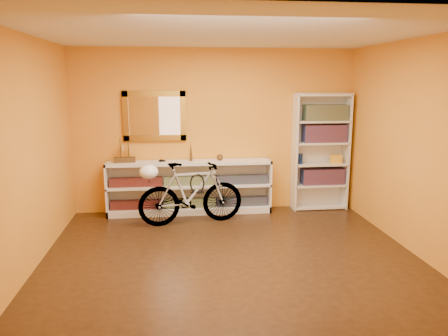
{
  "coord_description": "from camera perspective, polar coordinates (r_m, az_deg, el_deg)",
  "views": [
    {
      "loc": [
        -0.65,
        -4.92,
        2.08
      ],
      "look_at": [
        0.0,
        0.7,
        0.95
      ],
      "focal_mm": 34.76,
      "sensor_mm": 36.0,
      "label": 1
    }
  ],
  "objects": [
    {
      "name": "book_row_c",
      "position": [
        7.2,
        13.19,
        7.11
      ],
      "size": [
        0.7,
        0.22,
        0.25
      ],
      "primitive_type": "cube",
      "color": "#1A4E5B",
      "rests_on": "bookcase"
    },
    {
      "name": "bronze_ornament",
      "position": [
        6.82,
        -4.39,
        2.23
      ],
      "size": [
        0.05,
        0.05,
        0.32
      ],
      "primitive_type": "cone",
      "color": "#543A1C",
      "rests_on": "console_unit"
    },
    {
      "name": "left_wall",
      "position": [
        5.23,
        -24.38,
        1.7
      ],
      "size": [
        0.01,
        4.0,
        2.6
      ],
      "primitive_type": "cube",
      "color": "orange",
      "rests_on": "ground"
    },
    {
      "name": "ceiling",
      "position": [
        4.99,
        0.96,
        17.33
      ],
      "size": [
        4.5,
        4.0,
        0.01
      ],
      "primitive_type": "cube",
      "color": "silver",
      "rests_on": "ground"
    },
    {
      "name": "cd_row_lower",
      "position": [
        6.99,
        -4.48,
        -4.6
      ],
      "size": [
        2.5,
        0.13,
        0.14
      ],
      "primitive_type": "cube",
      "color": "black",
      "rests_on": "console_unit"
    },
    {
      "name": "toy_car",
      "position": [
        6.85,
        -8.14,
        0.85
      ],
      "size": [
        0.0,
        0.0,
        0.0
      ],
      "primitive_type": "imported",
      "rotation": [
        0.0,
        0.0,
        1.72
      ],
      "color": "black",
      "rests_on": "console_unit"
    },
    {
      "name": "model_ship",
      "position": [
        6.86,
        -12.97,
        2.3
      ],
      "size": [
        0.33,
        0.14,
        0.38
      ],
      "primitive_type": null,
      "rotation": [
        0.0,
        0.0,
        0.05
      ],
      "color": "#3C2811",
      "rests_on": "console_unit"
    },
    {
      "name": "red_tin",
      "position": [
        7.15,
        11.19,
        6.91
      ],
      "size": [
        0.16,
        0.16,
        0.19
      ],
      "primitive_type": "cube",
      "rotation": [
        0.0,
        0.0,
        0.15
      ],
      "color": "maroon",
      "rests_on": "bookcase"
    },
    {
      "name": "gilt_mirror",
      "position": [
        6.91,
        -9.12,
        6.76
      ],
      "size": [
        0.98,
        0.06,
        0.78
      ],
      "primitive_type": "cube",
      "color": "#855E18",
      "rests_on": "back_wall"
    },
    {
      "name": "right_wall",
      "position": [
        5.77,
        23.76,
        2.56
      ],
      "size": [
        0.01,
        4.0,
        2.6
      ],
      "primitive_type": "cube",
      "color": "orange",
      "rests_on": "ground"
    },
    {
      "name": "back_wall",
      "position": [
        7.0,
        -1.23,
        4.9
      ],
      "size": [
        4.5,
        0.01,
        2.6
      ],
      "primitive_type": "cube",
      "color": "orange",
      "rests_on": "ground"
    },
    {
      "name": "book_row_b",
      "position": [
        7.23,
        13.07,
        4.46
      ],
      "size": [
        0.7,
        0.22,
        0.28
      ],
      "primitive_type": "cube",
      "color": "maroon",
      "rests_on": "bookcase"
    },
    {
      "name": "wall_socket",
      "position": [
        7.31,
        5.88,
        -3.25
      ],
      "size": [
        0.09,
        0.02,
        0.09
      ],
      "primitive_type": "cube",
      "color": "silver",
      "rests_on": "back_wall"
    },
    {
      "name": "cd_row_upper",
      "position": [
        6.89,
        -4.53,
        -1.68
      ],
      "size": [
        2.5,
        0.13,
        0.14
      ],
      "primitive_type": "cube",
      "color": "navy",
      "rests_on": "console_unit"
    },
    {
      "name": "floor",
      "position": [
        5.38,
        0.87,
        -11.5
      ],
      "size": [
        4.5,
        4.0,
        0.01
      ],
      "primitive_type": "cube",
      "color": "black",
      "rests_on": "ground"
    },
    {
      "name": "console_unit",
      "position": [
        6.94,
        -4.52,
        -2.53
      ],
      "size": [
        2.6,
        0.35,
        0.85
      ],
      "primitive_type": null,
      "color": "silver",
      "rests_on": "floor"
    },
    {
      "name": "helmet",
      "position": [
        6.23,
        -9.87,
        -0.51
      ],
      "size": [
        0.27,
        0.26,
        0.21
      ],
      "primitive_type": "ellipsoid",
      "color": "white",
      "rests_on": "bicycle"
    },
    {
      "name": "bookcase",
      "position": [
        7.25,
        12.59,
        2.07
      ],
      "size": [
        0.9,
        0.3,
        1.9
      ],
      "primitive_type": null,
      "color": "silver",
      "rests_on": "floor"
    },
    {
      "name": "travel_mug",
      "position": [
        7.15,
        10.03,
        1.21
      ],
      "size": [
        0.07,
        0.07,
        0.17
      ],
      "primitive_type": "cylinder",
      "color": "#163299",
      "rests_on": "bookcase"
    },
    {
      "name": "bicycle",
      "position": [
        6.4,
        -4.34,
        -3.32
      ],
      "size": [
        0.66,
        1.64,
        0.94
      ],
      "primitive_type": "imported",
      "rotation": [
        0.0,
        0.0,
        1.73
      ],
      "color": "silver",
      "rests_on": "floor"
    },
    {
      "name": "book_row_a",
      "position": [
        7.34,
        12.82,
        -1.05
      ],
      "size": [
        0.7,
        0.22,
        0.26
      ],
      "primitive_type": "cube",
      "color": "maroon",
      "rests_on": "bookcase"
    },
    {
      "name": "yellow_bag",
      "position": [
        7.32,
        14.5,
        1.15
      ],
      "size": [
        0.19,
        0.14,
        0.14
      ],
      "primitive_type": "cube",
      "rotation": [
        0.0,
        0.0,
        -0.14
      ],
      "color": "gold",
      "rests_on": "bookcase"
    },
    {
      "name": "u_lock",
      "position": [
        6.39,
        -3.54,
        -2.05
      ],
      "size": [
        0.22,
        0.02,
        0.22
      ],
      "primitive_type": "torus",
      "rotation": [
        1.57,
        0.0,
        0.0
      ],
      "color": "black",
      "rests_on": "bicycle"
    },
    {
      "name": "decorative_orb",
      "position": [
        6.87,
        -0.56,
        1.41
      ],
      "size": [
        0.1,
        0.1,
        0.1
      ],
      "primitive_type": "sphere",
      "color": "#543A1C",
      "rests_on": "console_unit"
    }
  ]
}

